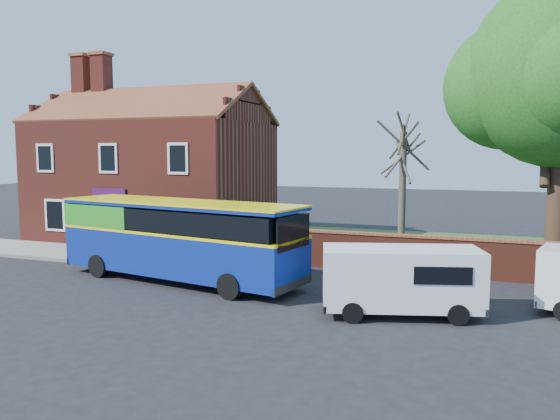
% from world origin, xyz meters
% --- Properties ---
extents(ground, '(120.00, 120.00, 0.00)m').
position_xyz_m(ground, '(0.00, 0.00, 0.00)').
color(ground, black).
rests_on(ground, ground).
extents(pavement, '(18.00, 3.50, 0.12)m').
position_xyz_m(pavement, '(-7.00, 5.75, 0.06)').
color(pavement, gray).
rests_on(pavement, ground).
extents(kerb, '(18.00, 0.15, 0.14)m').
position_xyz_m(kerb, '(-7.00, 4.00, 0.07)').
color(kerb, slate).
rests_on(kerb, ground).
extents(grass_strip, '(26.00, 12.00, 0.04)m').
position_xyz_m(grass_strip, '(13.00, 13.00, 0.02)').
color(grass_strip, '#426B28').
rests_on(grass_strip, ground).
extents(shop_building, '(12.30, 8.13, 10.50)m').
position_xyz_m(shop_building, '(-7.02, 11.50, 3.41)').
color(shop_building, maroon).
rests_on(shop_building, ground).
extents(boundary_wall, '(22.00, 0.38, 1.60)m').
position_xyz_m(boundary_wall, '(13.00, 7.00, 0.81)').
color(boundary_wall, maroon).
rests_on(boundary_wall, ground).
extents(bus, '(10.31, 4.34, 3.05)m').
position_xyz_m(bus, '(-0.41, 2.74, 1.73)').
color(bus, navy).
rests_on(bus, ground).
extents(van_near, '(4.98, 3.09, 2.04)m').
position_xyz_m(van_near, '(8.42, 1.15, 1.14)').
color(van_near, white).
rests_on(van_near, ground).
extents(bare_tree, '(2.39, 2.84, 6.36)m').
position_xyz_m(bare_tree, '(7.14, 10.21, 3.26)').
color(bare_tree, '#4C4238').
rests_on(bare_tree, ground).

